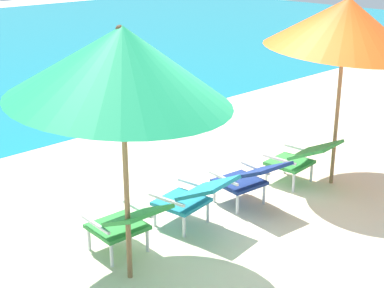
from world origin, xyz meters
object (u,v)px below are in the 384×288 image
(lounge_chair_far_left, at_px, (127,222))
(lounge_chair_near_left, at_px, (194,196))
(lounge_chair_near_right, at_px, (250,177))
(beach_umbrella_left, at_px, (121,64))
(beach_umbrella_right, at_px, (345,24))
(lounge_chair_far_right, at_px, (302,157))

(lounge_chair_far_left, xyz_separation_m, lounge_chair_near_left, (0.91, -0.02, 0.00))
(lounge_chair_near_right, relative_size, beach_umbrella_left, 0.34)
(lounge_chair_far_left, relative_size, lounge_chair_near_right, 0.97)
(lounge_chair_near_right, height_order, beach_umbrella_right, beach_umbrella_right)
(lounge_chair_near_right, xyz_separation_m, beach_umbrella_right, (1.36, -0.27, 1.68))
(lounge_chair_near_left, relative_size, beach_umbrella_left, 0.35)
(lounge_chair_far_right, bearing_deg, beach_umbrella_left, -176.81)
(lounge_chair_near_right, height_order, beach_umbrella_left, beach_umbrella_left)
(beach_umbrella_left, xyz_separation_m, beach_umbrella_right, (3.32, -0.07, 0.01))
(lounge_chair_far_left, bearing_deg, beach_umbrella_left, -124.93)
(beach_umbrella_left, distance_m, beach_umbrella_right, 3.33)
(beach_umbrella_right, bearing_deg, lounge_chair_near_left, 170.93)
(lounge_chair_far_right, relative_size, beach_umbrella_right, 0.34)
(beach_umbrella_right, bearing_deg, lounge_chair_far_right, 148.17)
(lounge_chair_near_right, bearing_deg, lounge_chair_far_left, 176.64)
(lounge_chair_near_left, height_order, lounge_chair_near_right, same)
(lounge_chair_far_left, distance_m, lounge_chair_near_left, 0.91)
(lounge_chair_near_right, relative_size, lounge_chair_far_right, 1.01)
(beach_umbrella_right, bearing_deg, lounge_chair_near_right, 168.98)
(lounge_chair_near_left, relative_size, beach_umbrella_right, 0.35)
(lounge_chair_near_right, height_order, lounge_chair_far_right, same)
(lounge_chair_near_left, distance_m, lounge_chair_near_right, 0.84)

